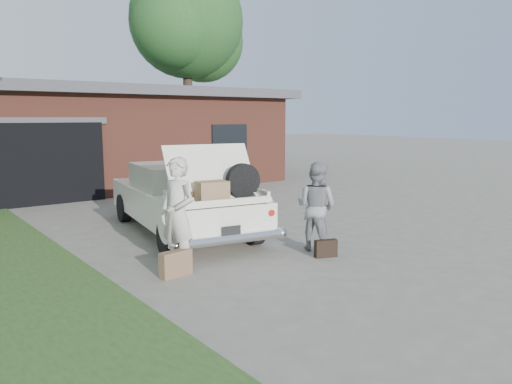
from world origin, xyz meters
TOP-DOWN VIEW (x-y plane):
  - ground at (0.00, 0.00)m, footprint 90.00×90.00m
  - house at (0.98, 11.47)m, footprint 12.80×7.80m
  - tree_right at (7.37, 15.63)m, footprint 6.23×5.42m
  - sedan at (-0.14, 2.89)m, footprint 2.66×5.10m
  - woman_left at (-1.47, 0.64)m, footprint 0.58×0.73m
  - woman_right at (1.07, 0.25)m, footprint 0.80×0.91m
  - suitcase_left at (-1.63, 0.43)m, footprint 0.52×0.22m
  - suitcase_right at (0.88, -0.20)m, footprint 0.40×0.25m

SIDE VIEW (x-z plane):
  - ground at x=0.00m, z-range 0.00..0.00m
  - suitcase_right at x=0.88m, z-range 0.00..0.30m
  - suitcase_left at x=-1.63m, z-range 0.00..0.39m
  - sedan at x=-0.14m, z-range -0.22..1.65m
  - woman_right at x=1.07m, z-range 0.00..1.57m
  - woman_left at x=-1.47m, z-range 0.00..1.76m
  - house at x=0.98m, z-range 0.02..3.32m
  - tree_right at x=7.37m, z-range 1.79..11.38m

